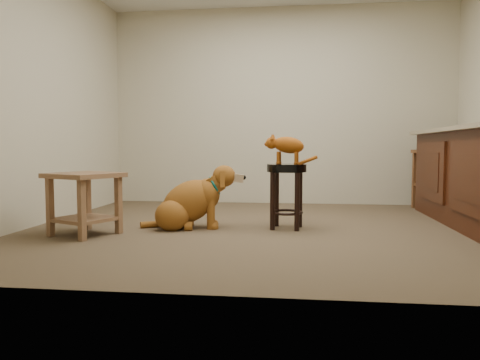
# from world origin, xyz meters

# --- Properties ---
(floor) EXTENTS (4.50, 4.00, 0.01)m
(floor) POSITION_xyz_m (0.00, 0.00, 0.00)
(floor) COLOR brown
(floor) RESTS_ON ground
(room_shell) EXTENTS (4.54, 4.04, 2.62)m
(room_shell) POSITION_xyz_m (0.00, 0.00, 1.68)
(room_shell) COLOR beige
(room_shell) RESTS_ON ground
(padded_stool) EXTENTS (0.36, 0.36, 0.60)m
(padded_stool) POSITION_xyz_m (0.13, 0.02, 0.42)
(padded_stool) COLOR black
(padded_stool) RESTS_ON ground
(wood_stool) EXTENTS (0.45, 0.45, 0.72)m
(wood_stool) POSITION_xyz_m (1.85, 1.58, 0.38)
(wood_stool) COLOR brown
(wood_stool) RESTS_ON ground
(side_table) EXTENTS (0.68, 0.68, 0.53)m
(side_table) POSITION_xyz_m (-1.58, -0.51, 0.35)
(side_table) COLOR brown
(side_table) RESTS_ON ground
(golden_retriever) EXTENTS (0.98, 0.53, 0.63)m
(golden_retriever) POSITION_xyz_m (-0.76, -0.06, 0.23)
(golden_retriever) COLOR brown
(golden_retriever) RESTS_ON ground
(tabby_kitten) EXTENTS (0.50, 0.18, 0.31)m
(tabby_kitten) POSITION_xyz_m (0.12, 0.03, 0.76)
(tabby_kitten) COLOR #8F430E
(tabby_kitten) RESTS_ON padded_stool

